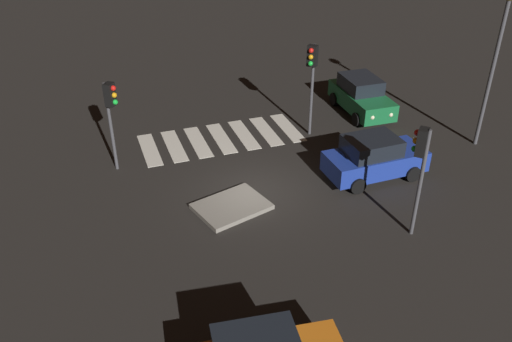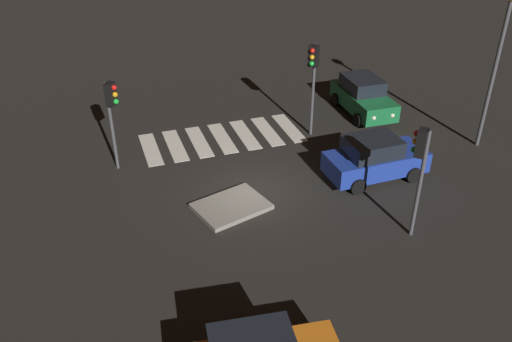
{
  "view_description": "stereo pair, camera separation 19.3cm",
  "coord_description": "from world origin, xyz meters",
  "px_view_note": "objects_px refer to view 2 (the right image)",
  "views": [
    {
      "loc": [
        6.06,
        17.1,
        11.88
      ],
      "look_at": [
        0.0,
        0.0,
        1.0
      ],
      "focal_mm": 37.52,
      "sensor_mm": 36.0,
      "label": 1
    },
    {
      "loc": [
        5.88,
        17.16,
        11.88
      ],
      "look_at": [
        0.0,
        0.0,
        1.0
      ],
      "focal_mm": 37.52,
      "sensor_mm": 36.0,
      "label": 2
    }
  ],
  "objects_px": {
    "car_blue": "(375,158)",
    "car_green": "(363,96)",
    "traffic_island": "(231,206)",
    "street_lamp": "(501,42)",
    "traffic_light_south": "(313,69)",
    "traffic_light_west": "(420,157)",
    "traffic_light_east": "(112,105)"
  },
  "relations": [
    {
      "from": "traffic_island",
      "to": "traffic_light_east",
      "type": "xyz_separation_m",
      "value": [
        3.68,
        -4.47,
        2.92
      ]
    },
    {
      "from": "car_green",
      "to": "traffic_light_south",
      "type": "relative_size",
      "value": 0.98
    },
    {
      "from": "traffic_light_east",
      "to": "car_green",
      "type": "bearing_deg",
      "value": 44.63
    },
    {
      "from": "car_blue",
      "to": "street_lamp",
      "type": "height_order",
      "value": "street_lamp"
    },
    {
      "from": "traffic_light_south",
      "to": "street_lamp",
      "type": "xyz_separation_m",
      "value": [
        -7.06,
        3.46,
        1.55
      ]
    },
    {
      "from": "traffic_light_east",
      "to": "street_lamp",
      "type": "bearing_deg",
      "value": 25.52
    },
    {
      "from": "traffic_light_east",
      "to": "street_lamp",
      "type": "height_order",
      "value": "street_lamp"
    },
    {
      "from": "car_green",
      "to": "car_blue",
      "type": "bearing_deg",
      "value": -22.63
    },
    {
      "from": "car_blue",
      "to": "traffic_light_west",
      "type": "distance_m",
      "value": 4.51
    },
    {
      "from": "car_green",
      "to": "traffic_light_west",
      "type": "relative_size",
      "value": 1.06
    },
    {
      "from": "traffic_light_east",
      "to": "street_lamp",
      "type": "distance_m",
      "value": 16.54
    },
    {
      "from": "traffic_light_east",
      "to": "car_blue",
      "type": "bearing_deg",
      "value": 14.04
    },
    {
      "from": "traffic_island",
      "to": "street_lamp",
      "type": "xyz_separation_m",
      "value": [
        -12.44,
        -1.26,
        4.85
      ]
    },
    {
      "from": "car_blue",
      "to": "traffic_island",
      "type": "bearing_deg",
      "value": -178.8
    },
    {
      "from": "car_blue",
      "to": "traffic_light_east",
      "type": "relative_size",
      "value": 1.09
    },
    {
      "from": "traffic_light_south",
      "to": "street_lamp",
      "type": "relative_size",
      "value": 0.62
    },
    {
      "from": "car_blue",
      "to": "street_lamp",
      "type": "distance_m",
      "value": 7.38
    },
    {
      "from": "car_blue",
      "to": "traffic_light_south",
      "type": "xyz_separation_m",
      "value": [
        0.95,
        -4.45,
        2.48
      ]
    },
    {
      "from": "traffic_light_east",
      "to": "traffic_light_west",
      "type": "distance_m",
      "value": 12.23
    },
    {
      "from": "traffic_light_south",
      "to": "traffic_light_west",
      "type": "bearing_deg",
      "value": 47.28
    },
    {
      "from": "traffic_island",
      "to": "traffic_light_east",
      "type": "relative_size",
      "value": 0.79
    },
    {
      "from": "traffic_island",
      "to": "traffic_light_west",
      "type": "bearing_deg",
      "value": 147.35
    },
    {
      "from": "car_green",
      "to": "street_lamp",
      "type": "xyz_separation_m",
      "value": [
        -3.41,
        4.96,
        4.01
      ]
    },
    {
      "from": "car_green",
      "to": "traffic_light_south",
      "type": "height_order",
      "value": "traffic_light_south"
    },
    {
      "from": "traffic_island",
      "to": "traffic_light_south",
      "type": "height_order",
      "value": "traffic_light_south"
    },
    {
      "from": "car_blue",
      "to": "car_green",
      "type": "relative_size",
      "value": 0.98
    },
    {
      "from": "car_green",
      "to": "traffic_light_south",
      "type": "bearing_deg",
      "value": -65.9
    },
    {
      "from": "car_green",
      "to": "street_lamp",
      "type": "relative_size",
      "value": 0.61
    },
    {
      "from": "car_green",
      "to": "street_lamp",
      "type": "height_order",
      "value": "street_lamp"
    },
    {
      "from": "traffic_island",
      "to": "car_green",
      "type": "height_order",
      "value": "car_green"
    },
    {
      "from": "car_green",
      "to": "traffic_light_south",
      "type": "distance_m",
      "value": 4.65
    },
    {
      "from": "traffic_island",
      "to": "traffic_light_south",
      "type": "bearing_deg",
      "value": -138.71
    }
  ]
}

